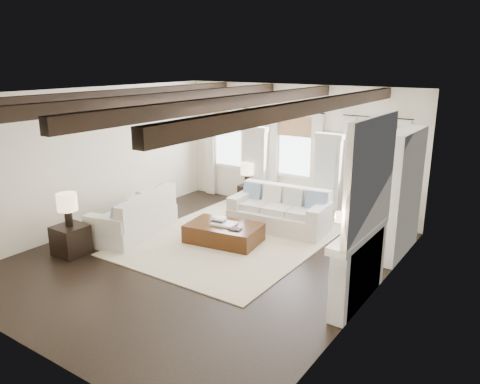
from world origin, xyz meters
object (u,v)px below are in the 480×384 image
Objects in this scene: ottoman at (224,233)px; side_table_front at (71,240)px; sofa_back at (280,212)px; side_table_back at (247,196)px; sofa_left at (136,218)px.

side_table_front is (-2.16, -2.23, 0.10)m from ottoman.
sofa_back reaches higher than side_table_back.
ottoman is 2.60m from side_table_back.
sofa_back is 3.97× the size of side_table_back.
sofa_left reaches higher than side_table_back.
sofa_back is at bearing -31.98° from side_table_back.
side_table_back is at bearing 75.81° from side_table_front.
sofa_left is 1.56m from side_table_front.
side_table_back is at bearing 73.20° from sofa_left.
side_table_back is (-1.55, 0.97, -0.09)m from sofa_back.
sofa_back is 4.57m from side_table_front.
sofa_back is 3.27m from sofa_left.
sofa_back is 1.56m from ottoman.
ottoman is at bearing 19.75° from sofa_left.
sofa_left reaches higher than ottoman.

